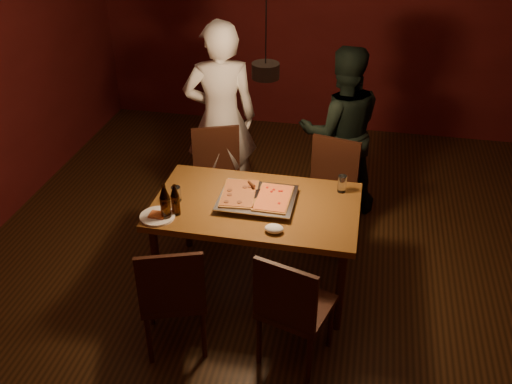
% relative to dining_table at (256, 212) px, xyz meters
% --- Properties ---
extents(room_shell, '(6.00, 6.00, 6.00)m').
position_rel_dining_table_xyz_m(room_shell, '(0.05, 0.04, 0.72)').
color(room_shell, '#3B2310').
rests_on(room_shell, ground).
extents(dining_table, '(1.50, 0.90, 0.75)m').
position_rel_dining_table_xyz_m(dining_table, '(0.00, 0.00, 0.00)').
color(dining_table, brown).
rests_on(dining_table, floor).
extents(chair_far_left, '(0.55, 0.55, 0.49)m').
position_rel_dining_table_xyz_m(chair_far_left, '(-0.51, 0.81, -0.14)').
color(chair_far_left, '#38190F').
rests_on(chair_far_left, floor).
extents(chair_far_right, '(0.51, 0.51, 0.49)m').
position_rel_dining_table_xyz_m(chair_far_right, '(0.48, 0.79, -0.14)').
color(chair_far_right, '#38190F').
rests_on(chair_far_right, floor).
extents(chair_near_left, '(0.54, 0.54, 0.49)m').
position_rel_dining_table_xyz_m(chair_near_left, '(-0.39, -0.79, -0.14)').
color(chair_near_left, '#38190F').
rests_on(chair_near_left, floor).
extents(chair_near_right, '(0.52, 0.52, 0.49)m').
position_rel_dining_table_xyz_m(chair_near_right, '(0.38, -0.75, -0.14)').
color(chair_near_right, '#38190F').
rests_on(chair_near_right, floor).
extents(pizza_tray, '(0.56, 0.47, 0.05)m').
position_rel_dining_table_xyz_m(pizza_tray, '(0.01, 0.02, 0.10)').
color(pizza_tray, silver).
rests_on(pizza_tray, dining_table).
extents(pizza_meat, '(0.28, 0.41, 0.02)m').
position_rel_dining_table_xyz_m(pizza_meat, '(-0.13, 0.03, 0.13)').
color(pizza_meat, maroon).
rests_on(pizza_meat, pizza_tray).
extents(pizza_cheese, '(0.25, 0.39, 0.02)m').
position_rel_dining_table_xyz_m(pizza_cheese, '(0.13, 0.01, 0.13)').
color(pizza_cheese, gold).
rests_on(pizza_cheese, pizza_tray).
extents(spatula, '(0.20, 0.25, 0.04)m').
position_rel_dining_table_xyz_m(spatula, '(-0.00, 0.04, 0.14)').
color(spatula, silver).
rests_on(spatula, pizza_tray).
extents(beer_bottle_a, '(0.07, 0.07, 0.27)m').
position_rel_dining_table_xyz_m(beer_bottle_a, '(-0.58, -0.31, 0.21)').
color(beer_bottle_a, black).
rests_on(beer_bottle_a, dining_table).
extents(beer_bottle_b, '(0.06, 0.06, 0.24)m').
position_rel_dining_table_xyz_m(beer_bottle_b, '(-0.53, -0.25, 0.19)').
color(beer_bottle_b, black).
rests_on(beer_bottle_b, dining_table).
extents(water_glass_left, '(0.07, 0.07, 0.11)m').
position_rel_dining_table_xyz_m(water_glass_left, '(-0.58, -0.07, 0.13)').
color(water_glass_left, silver).
rests_on(water_glass_left, dining_table).
extents(water_glass_right, '(0.07, 0.07, 0.13)m').
position_rel_dining_table_xyz_m(water_glass_right, '(0.60, 0.30, 0.14)').
color(water_glass_right, silver).
rests_on(water_glass_right, dining_table).
extents(plate_slice, '(0.25, 0.25, 0.03)m').
position_rel_dining_table_xyz_m(plate_slice, '(-0.65, -0.31, 0.08)').
color(plate_slice, white).
rests_on(plate_slice, dining_table).
extents(napkin, '(0.13, 0.10, 0.05)m').
position_rel_dining_table_xyz_m(napkin, '(0.19, -0.32, 0.10)').
color(napkin, white).
rests_on(napkin, dining_table).
extents(diner_white, '(0.75, 0.61, 1.78)m').
position_rel_dining_table_xyz_m(diner_white, '(-0.55, 1.10, 0.21)').
color(diner_white, white).
rests_on(diner_white, floor).
extents(diner_dark, '(0.89, 0.77, 1.57)m').
position_rel_dining_table_xyz_m(diner_dark, '(0.52, 1.28, 0.11)').
color(diner_dark, black).
rests_on(diner_dark, floor).
extents(pendant_lamp, '(0.18, 0.18, 1.10)m').
position_rel_dining_table_xyz_m(pendant_lamp, '(0.05, 0.04, 1.08)').
color(pendant_lamp, black).
rests_on(pendant_lamp, ceiling).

